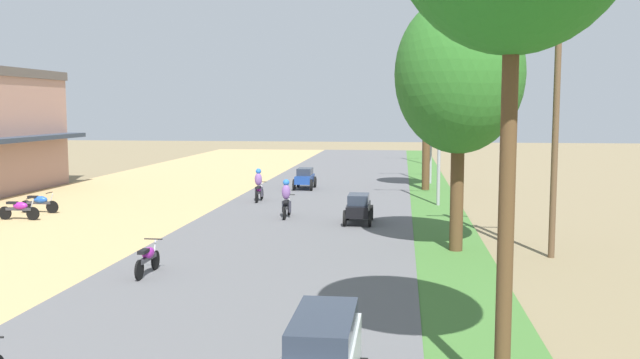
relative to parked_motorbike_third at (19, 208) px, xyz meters
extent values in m
cube|color=#2D3847|center=(-4.25, 8.14, 2.52)|extent=(1.20, 11.71, 0.25)
cylinder|color=black|center=(0.59, 0.00, -0.21)|extent=(0.56, 0.06, 0.56)
cylinder|color=black|center=(-0.65, 0.00, -0.21)|extent=(0.56, 0.06, 0.56)
cube|color=#333338|center=(-0.03, 0.00, -0.03)|extent=(1.12, 0.12, 0.12)
ellipsoid|color=#8C1E8C|center=(0.05, 0.00, 0.11)|extent=(0.64, 0.28, 0.32)
cube|color=black|center=(-0.31, 0.00, 0.23)|extent=(0.44, 0.20, 0.10)
cylinder|color=#A5A8AD|center=(0.53, 0.00, 0.06)|extent=(0.26, 0.05, 0.68)
cylinder|color=black|center=(0.47, 0.00, 0.43)|extent=(0.04, 0.54, 0.04)
cylinder|color=black|center=(0.43, 1.93, -0.21)|extent=(0.56, 0.06, 0.56)
cylinder|color=black|center=(-0.81, 1.93, -0.21)|extent=(0.56, 0.06, 0.56)
cube|color=#333338|center=(-0.19, 1.93, -0.03)|extent=(1.12, 0.12, 0.12)
ellipsoid|color=#1E4CA5|center=(-0.11, 1.93, 0.11)|extent=(0.64, 0.28, 0.32)
cube|color=black|center=(-0.47, 1.93, 0.23)|extent=(0.44, 0.20, 0.10)
cylinder|color=#A5A8AD|center=(0.37, 1.93, 0.06)|extent=(0.26, 0.05, 0.68)
cylinder|color=black|center=(0.31, 1.93, 0.43)|extent=(0.04, 0.54, 0.04)
cylinder|color=#4C351E|center=(17.48, -16.06, 2.74)|extent=(0.25, 0.25, 6.46)
cylinder|color=#4C351E|center=(17.66, -4.14, 1.68)|extent=(0.43, 0.43, 4.34)
ellipsoid|color=#276121|center=(17.66, -4.14, 5.26)|extent=(4.15, 4.15, 5.11)
cylinder|color=#4C351E|center=(17.22, 12.91, 2.36)|extent=(0.44, 0.44, 5.70)
ellipsoid|color=#22541F|center=(17.22, 12.91, 6.11)|extent=(2.99, 2.99, 3.30)
cylinder|color=gray|center=(17.62, 6.55, 3.60)|extent=(0.16, 0.16, 8.18)
cylinder|color=gray|center=(16.92, 6.55, 7.53)|extent=(1.40, 0.08, 0.08)
ellipsoid|color=silver|center=(16.22, 6.55, 7.46)|extent=(0.36, 0.20, 0.14)
cylinder|color=gray|center=(18.32, 6.55, 7.53)|extent=(1.40, 0.08, 0.08)
ellipsoid|color=silver|center=(19.02, 6.55, 7.46)|extent=(0.36, 0.20, 0.14)
cylinder|color=gray|center=(17.62, 16.25, 3.76)|extent=(0.16, 0.16, 8.50)
cylinder|color=gray|center=(16.92, 16.25, 7.85)|extent=(1.40, 0.08, 0.08)
ellipsoid|color=silver|center=(16.22, 16.25, 7.78)|extent=(0.36, 0.20, 0.14)
cylinder|color=gray|center=(18.32, 16.25, 7.85)|extent=(1.40, 0.08, 0.08)
ellipsoid|color=silver|center=(19.02, 16.25, 7.78)|extent=(0.36, 0.20, 0.14)
cylinder|color=gray|center=(17.62, 31.82, 3.63)|extent=(0.16, 0.16, 8.24)
cylinder|color=gray|center=(16.92, 31.82, 7.59)|extent=(1.40, 0.08, 0.08)
ellipsoid|color=silver|center=(16.22, 31.82, 7.52)|extent=(0.36, 0.20, 0.14)
cylinder|color=gray|center=(18.32, 31.82, 7.59)|extent=(1.40, 0.08, 0.08)
ellipsoid|color=silver|center=(19.02, 31.82, 7.52)|extent=(0.36, 0.20, 0.14)
cylinder|color=brown|center=(20.60, -4.61, 3.48)|extent=(0.20, 0.20, 8.06)
cube|color=#473323|center=(20.60, -4.61, 7.00)|extent=(1.80, 0.10, 0.10)
cylinder|color=brown|center=(19.51, -2.25, 3.49)|extent=(0.20, 0.20, 8.09)
cube|color=#473323|center=(19.51, -2.25, 7.03)|extent=(1.80, 0.10, 0.10)
cube|color=#232B38|center=(14.76, -17.25, 1.03)|extent=(0.87, 2.00, 0.35)
cube|color=black|center=(14.14, 0.78, 0.10)|extent=(0.88, 2.25, 0.44)
cube|color=#232B38|center=(14.14, 0.68, 0.52)|extent=(0.81, 1.30, 0.40)
cylinder|color=black|center=(14.64, -0.03, -0.15)|extent=(0.11, 0.64, 0.64)
cylinder|color=black|center=(13.65, -0.03, -0.15)|extent=(0.11, 0.64, 0.64)
cylinder|color=black|center=(14.64, 1.59, -0.15)|extent=(0.11, 0.64, 0.64)
cylinder|color=black|center=(13.65, 1.59, -0.15)|extent=(0.11, 0.64, 0.64)
cube|color=navy|center=(10.31, 12.31, 0.10)|extent=(0.88, 2.25, 0.44)
cube|color=#232B38|center=(10.31, 12.41, 0.52)|extent=(0.81, 1.30, 0.40)
cylinder|color=black|center=(9.81, 13.12, -0.15)|extent=(0.11, 0.64, 0.64)
cylinder|color=black|center=(10.80, 13.12, -0.15)|extent=(0.11, 0.64, 0.64)
cylinder|color=black|center=(9.81, 11.50, -0.15)|extent=(0.11, 0.64, 0.64)
cylinder|color=black|center=(10.80, 11.50, -0.15)|extent=(0.11, 0.64, 0.64)
cylinder|color=black|center=(8.83, -8.02, -0.19)|extent=(0.06, 0.56, 0.56)
cylinder|color=black|center=(8.83, -9.26, -0.19)|extent=(0.06, 0.56, 0.56)
cube|color=#333338|center=(8.83, -8.64, -0.01)|extent=(0.12, 1.12, 0.12)
ellipsoid|color=#8C1E8C|center=(8.83, -8.56, 0.13)|extent=(0.28, 0.64, 0.32)
cube|color=black|center=(8.83, -8.92, 0.25)|extent=(0.20, 0.44, 0.10)
cylinder|color=#A5A8AD|center=(8.83, -8.08, 0.08)|extent=(0.05, 0.26, 0.68)
cylinder|color=black|center=(8.83, -8.14, 0.45)|extent=(0.54, 0.04, 0.04)
cylinder|color=black|center=(11.02, 2.46, -0.19)|extent=(0.06, 0.56, 0.56)
cylinder|color=black|center=(11.02, 1.22, -0.19)|extent=(0.06, 0.56, 0.56)
cube|color=#333338|center=(11.02, 1.84, -0.01)|extent=(0.12, 1.12, 0.12)
ellipsoid|color=black|center=(11.02, 1.92, 0.13)|extent=(0.28, 0.64, 0.32)
cube|color=black|center=(11.02, 1.56, 0.25)|extent=(0.20, 0.44, 0.10)
cylinder|color=#A5A8AD|center=(11.02, 2.40, 0.08)|extent=(0.05, 0.26, 0.68)
cylinder|color=black|center=(11.02, 2.34, 0.45)|extent=(0.54, 0.04, 0.04)
ellipsoid|color=#724C8C|center=(11.02, 1.64, 0.65)|extent=(0.36, 0.28, 0.64)
sphere|color=blue|center=(11.02, 1.68, 1.05)|extent=(0.28, 0.28, 0.28)
cylinder|color=#2D2D38|center=(10.88, 1.74, 0.01)|extent=(0.12, 0.12, 0.48)
cylinder|color=#2D2D38|center=(11.16, 1.74, 0.01)|extent=(0.12, 0.12, 0.48)
cylinder|color=black|center=(8.79, 7.43, -0.19)|extent=(0.06, 0.56, 0.56)
cylinder|color=black|center=(8.79, 6.19, -0.19)|extent=(0.06, 0.56, 0.56)
cube|color=#333338|center=(8.79, 6.81, -0.01)|extent=(0.12, 1.12, 0.12)
ellipsoid|color=#8C1E8C|center=(8.79, 6.89, 0.13)|extent=(0.28, 0.64, 0.32)
cube|color=black|center=(8.79, 6.53, 0.25)|extent=(0.20, 0.44, 0.10)
cylinder|color=#A5A8AD|center=(8.79, 7.37, 0.08)|extent=(0.05, 0.26, 0.68)
cylinder|color=black|center=(8.79, 7.31, 0.45)|extent=(0.54, 0.04, 0.04)
ellipsoid|color=#724C8C|center=(8.79, 6.61, 0.65)|extent=(0.36, 0.28, 0.64)
sphere|color=blue|center=(8.79, 6.65, 1.05)|extent=(0.28, 0.28, 0.28)
cylinder|color=#2D2D38|center=(8.65, 6.71, 0.01)|extent=(0.12, 0.12, 0.48)
cylinder|color=#2D2D38|center=(8.93, 6.71, 0.01)|extent=(0.12, 0.12, 0.48)
camera|label=1|loc=(15.86, -26.92, 4.18)|focal=38.86mm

